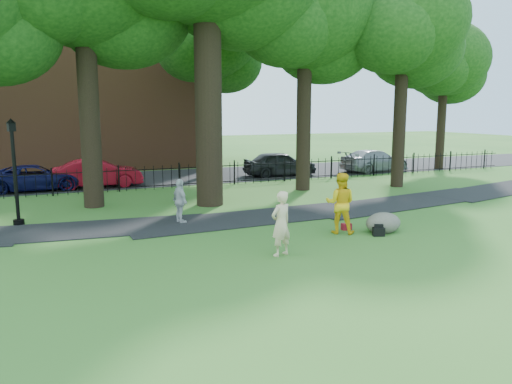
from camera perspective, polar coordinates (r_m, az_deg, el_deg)
name	(u,v)px	position (r m, az deg, el deg)	size (l,w,h in m)	color
ground	(284,246)	(14.69, 3.26, -6.22)	(120.00, 120.00, 0.00)	#2D6021
footpath	(262,217)	(18.53, 0.65, -2.91)	(36.00, 2.60, 0.03)	black
street	(162,178)	(29.60, -10.69, 1.58)	(80.00, 7.00, 0.02)	black
iron_fence	(179,176)	(25.67, -8.76, 1.80)	(44.00, 0.04, 1.20)	black
brick_building	(74,79)	(36.78, -20.04, 12.06)	(18.00, 8.00, 12.00)	brown
tree_row	(208,9)	(22.53, -5.46, 20.12)	(26.82, 7.96, 12.42)	black
woman	(281,224)	(13.57, 2.87, -3.63)	(0.65, 0.43, 1.79)	beige
man	(340,203)	(16.23, 9.61, -1.27)	(0.96, 0.74, 1.97)	yellow
pedestrian	(180,201)	(17.61, -8.67, -1.06)	(0.92, 0.38, 1.57)	#B9B9BE
boulder	(383,221)	(16.80, 14.34, -3.27)	(1.20, 0.90, 0.70)	#676556
lamppost	(15,174)	(18.84, -25.83, 1.89)	(0.36, 0.36, 3.66)	black
backpack	(379,232)	(16.27, 13.83, -4.43)	(0.36, 0.23, 0.27)	black
red_bag	(346,227)	(16.88, 10.28, -3.91)	(0.32, 0.20, 0.22)	maroon
red_sedan	(97,173)	(26.75, -17.67, 2.05)	(1.54, 4.42, 1.46)	maroon
navy_van	(36,178)	(26.79, -23.84, 1.49)	(2.10, 4.56, 1.27)	#0C0E3F
grey_car	(280,164)	(29.95, 2.75, 3.26)	(1.75, 4.36, 1.48)	black
silver_car	(374,161)	(32.94, 13.39, 3.50)	(1.97, 4.84, 1.40)	#909298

